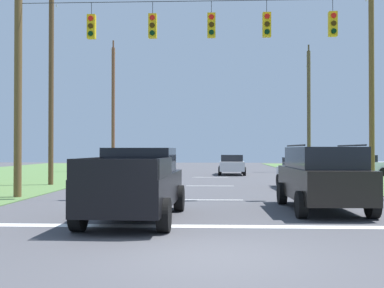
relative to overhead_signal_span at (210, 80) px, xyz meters
The scene contains 15 objects.
ground_plane 10.70m from the overhead_signal_span, 90.02° to the right, with size 120.00×120.00×0.00m, color #47474C.
stop_bar_stripe 7.98m from the overhead_signal_span, 90.03° to the right, with size 13.33×0.45×0.01m, color white.
lane_dash_0 4.64m from the overhead_signal_span, 90.41° to the right, with size 0.15×2.50×0.01m, color white.
lane_dash_1 7.76m from the overhead_signal_span, 90.03° to the left, with size 0.15×2.50×0.01m, color white.
lane_dash_2 14.50m from the overhead_signal_span, 90.02° to the left, with size 0.15×2.50×0.01m, color white.
overhead_signal_span is the anchor object (origin of this frame).
pickup_truck 6.84m from the overhead_signal_span, 110.16° to the right, with size 2.40×5.45×1.95m.
suv_black 6.07m from the overhead_signal_span, 44.67° to the right, with size 2.24×4.82×2.05m.
distant_car_crossing_white 19.78m from the overhead_signal_span, 55.86° to the left, with size 4.33×2.08×1.52m.
distant_car_oncoming 17.75m from the overhead_signal_span, 84.56° to the left, with size 2.13×4.36×1.52m.
distant_car_far_parked 7.48m from the overhead_signal_span, 45.35° to the left, with size 2.16×4.37×1.52m.
utility_pole_mid_right 10.40m from the overhead_signal_span, 36.29° to the left, with size 0.27×1.64×10.81m.
utility_pole_far_right 23.88m from the overhead_signal_span, 68.94° to the left, with size 0.31×1.76×11.08m.
utility_pole_mid_left 10.72m from the overhead_signal_span, 143.23° to the left, with size 0.27×1.73×10.85m.
utility_pole_far_left 23.73m from the overhead_signal_span, 111.20° to the left, with size 0.30×1.75×11.58m.
Camera 1 is at (0.03, -8.17, 1.89)m, focal length 42.76 mm.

